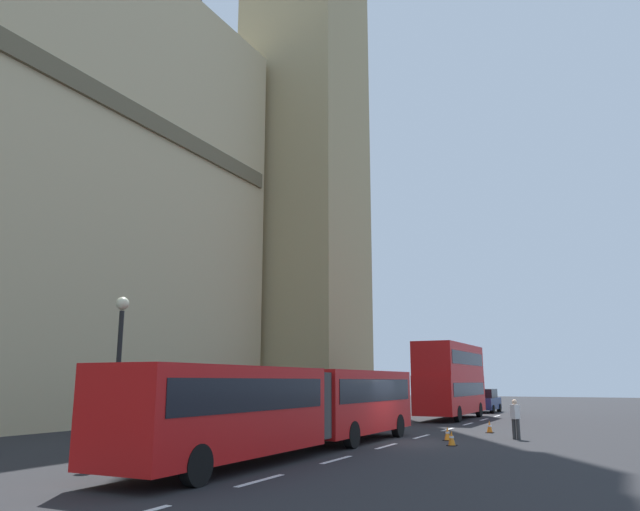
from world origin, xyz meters
The scene contains 11 objects.
ground_plane centered at (0.00, 0.00, 0.00)m, with size 160.00×160.00×0.00m, color #262628.
lane_centre_marking centered at (2.80, 0.00, 0.00)m, with size 39.00×0.16×0.01m.
clock_tower centered at (21.51, 15.98, 36.78)m, with size 10.61×10.61×69.96m.
articulated_bus centered at (-5.29, 1.99, 1.75)m, with size 17.83×2.54×2.90m.
double_decker_bus centered at (16.25, 2.00, 2.71)m, with size 9.62×2.54×4.90m.
sedan_lead centered at (26.15, 1.79, 0.91)m, with size 4.40×1.86×1.85m.
traffic_cone_west centered at (-0.52, -2.24, 0.28)m, with size 0.36×0.36×0.58m.
traffic_cone_middle centered at (1.48, -1.55, 0.28)m, with size 0.36×0.36×0.58m.
traffic_cone_east centered at (6.26, -2.38, 0.28)m, with size 0.36×0.36×0.58m.
street_lamp centered at (-9.54, 6.50, 3.06)m, with size 0.44×0.44×5.27m.
pedestrian_near_cones centered at (3.30, -4.09, 0.91)m, with size 0.46×0.37×1.69m.
Camera 1 is at (-24.80, -8.53, 2.48)m, focal length 33.94 mm.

